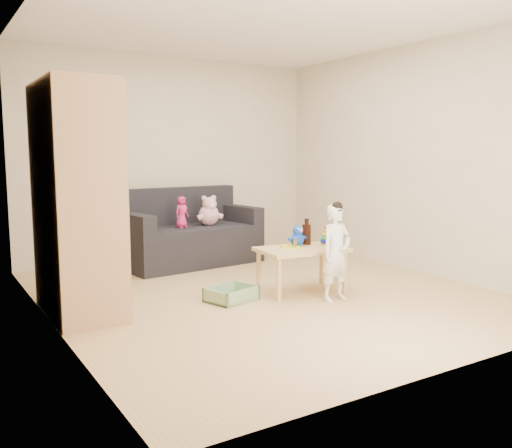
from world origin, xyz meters
TOP-DOWN VIEW (x-y plane):
  - room at (0.00, 0.00)m, footprint 4.50×4.50m
  - wardrobe at (-1.72, 0.25)m, footprint 0.54×1.08m
  - sofa at (-0.03, 1.66)m, footprint 1.76×1.02m
  - play_table at (0.31, -0.18)m, footprint 0.89×0.62m
  - storage_bin at (-0.43, -0.09)m, footprint 0.51×0.44m
  - toddler at (0.41, -0.59)m, footprint 0.33×0.23m
  - pink_bear at (0.21, 1.62)m, footprint 0.30×0.26m
  - doll at (-0.17, 1.60)m, footprint 0.22×0.18m
  - ring_stacker at (0.65, -0.18)m, footprint 0.17×0.17m
  - brown_bottle at (0.48, -0.03)m, footprint 0.09×0.09m
  - blue_plush at (0.34, -0.07)m, footprint 0.20×0.17m
  - wooden_figure at (0.25, -0.16)m, footprint 0.05×0.05m
  - yellow_book at (0.24, -0.09)m, footprint 0.25×0.25m

SIDE VIEW (x-z plane):
  - storage_bin at x=-0.43m, z-range 0.00..0.13m
  - play_table at x=0.31m, z-range 0.00..0.44m
  - sofa at x=-0.03m, z-range 0.00..0.47m
  - toddler at x=0.41m, z-range 0.00..0.87m
  - yellow_book at x=0.24m, z-range 0.44..0.46m
  - wooden_figure at x=0.25m, z-range 0.44..0.55m
  - ring_stacker at x=0.65m, z-range 0.42..0.62m
  - blue_plush at x=0.34m, z-range 0.44..0.66m
  - brown_bottle at x=0.48m, z-range 0.42..0.69m
  - pink_bear at x=0.21m, z-range 0.47..0.79m
  - doll at x=-0.17m, z-range 0.47..0.84m
  - wardrobe at x=-1.72m, z-range 0.00..1.94m
  - room at x=0.00m, z-range -0.95..3.55m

